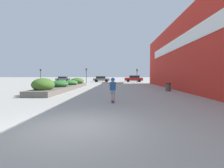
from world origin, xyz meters
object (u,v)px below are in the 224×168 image
at_px(traffic_light_right, 137,73).
at_px(traffic_light_far_left, 41,73).
at_px(car_center_left, 182,79).
at_px(trash_bin, 168,87).
at_px(traffic_light_left, 86,73).
at_px(skateboarder, 113,87).
at_px(skateboard, 113,101).
at_px(car_center_right, 134,79).
at_px(car_rightmost, 101,79).
at_px(car_leftmost, 63,79).

bearing_deg(traffic_light_right, traffic_light_far_left, 179.84).
bearing_deg(traffic_light_far_left, car_center_left, 5.55).
bearing_deg(traffic_light_far_left, trash_bin, -41.40).
bearing_deg(traffic_light_left, skateboarder, -76.19).
distance_m(car_center_left, traffic_light_far_left, 33.23).
xyz_separation_m(skateboard, car_center_right, (4.23, 34.07, 0.80)).
relative_size(skateboarder, car_center_left, 0.33).
bearing_deg(traffic_light_left, skateboard, -76.19).
bearing_deg(traffic_light_far_left, traffic_light_right, -0.16).
bearing_deg(car_rightmost, car_leftmost, -102.58).
height_order(traffic_light_left, traffic_light_right, traffic_light_left).
bearing_deg(car_center_right, car_rightmost, 94.53).
distance_m(traffic_light_left, traffic_light_far_left, 10.55).
height_order(car_center_right, car_rightmost, car_center_right).
bearing_deg(skateboard, car_leftmost, 108.41).
height_order(skateboarder, car_leftmost, skateboarder).
height_order(skateboarder, trash_bin, skateboarder).
distance_m(car_center_left, car_rightmost, 19.66).
bearing_deg(skateboard, trash_bin, 50.42).
distance_m(car_leftmost, car_rightmost, 10.83).
xyz_separation_m(car_leftmost, car_center_left, (30.15, -4.20, 0.04)).
bearing_deg(skateboarder, traffic_light_right, 77.22).
relative_size(skateboarder, car_rightmost, 0.35).
bearing_deg(car_leftmost, car_rightmost, 77.42).
height_order(skateboarder, traffic_light_left, traffic_light_left).
bearing_deg(car_rightmost, traffic_light_right, 59.07).
height_order(trash_bin, car_center_right, car_center_right).
xyz_separation_m(skateboarder, traffic_light_far_left, (-17.53, 28.37, 1.20)).
bearing_deg(car_rightmost, trash_bin, 20.92).
xyz_separation_m(car_center_left, traffic_light_right, (-11.06, -3.27, 1.38)).
bearing_deg(traffic_light_left, trash_bin, -58.27).
height_order(skateboard, car_rightmost, car_rightmost).
bearing_deg(skateboard, car_center_left, 60.00).
xyz_separation_m(skateboarder, car_rightmost, (-4.07, 33.41, -0.20)).
distance_m(skateboard, car_center_left, 35.19).
xyz_separation_m(skateboard, trash_bin, (5.69, 7.90, 0.35)).
bearing_deg(skateboard, traffic_light_left, 99.97).
relative_size(car_leftmost, traffic_light_far_left, 1.27).
bearing_deg(traffic_light_left, traffic_light_right, -0.39).
xyz_separation_m(car_center_right, traffic_light_right, (0.22, -5.76, 1.28)).
bearing_deg(car_leftmost, skateboard, 22.25).
xyz_separation_m(car_center_right, car_rightmost, (-8.30, -0.66, -0.09)).
bearing_deg(trash_bin, skateboard, -125.75).
bearing_deg(skateboarder, traffic_light_left, 99.97).
bearing_deg(car_center_right, trash_bin, -176.82).
bearing_deg(traffic_light_right, car_center_left, 16.48).
xyz_separation_m(skateboarder, car_center_left, (15.51, 31.58, -0.21)).
bearing_deg(car_center_left, traffic_light_right, -73.52).
bearing_deg(car_center_right, traffic_light_right, -177.78).
bearing_deg(traffic_light_right, skateboarder, -98.95).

